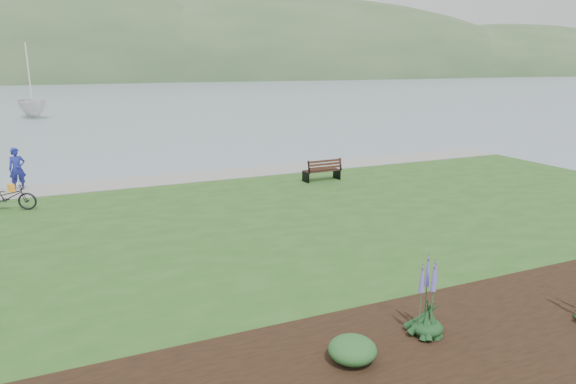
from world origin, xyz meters
The scene contains 12 objects.
ground centered at (0.00, 0.00, 0.00)m, with size 600.00×600.00×0.00m, color slate.
lawn centered at (0.00, -2.00, 0.20)m, with size 34.00×20.00×0.40m, color #254E1B.
shoreline_path centered at (0.00, 6.90, 0.42)m, with size 34.00×2.20×0.03m, color gray.
garden_bed centered at (3.00, -9.80, 0.42)m, with size 24.00×4.40×0.04m, color black.
far_hillside centered at (20.00, 170.00, 0.00)m, with size 580.00×80.00×38.00m, color #36542F, non-canonical shape.
park_bench centered at (4.39, 3.80, 0.92)m, with size 1.72×0.75×1.04m.
person centered at (-8.10, 7.50, 1.45)m, with size 0.76×0.53×2.10m, color navy.
bicycle_a centered at (-8.24, 4.13, 0.90)m, with size 1.91×0.67×1.00m, color black.
sailboat centered at (-8.77, 43.99, 0.00)m, with size 9.23×9.40×24.34m, color silver.
pannier centered at (-8.39, 7.15, 0.57)m, with size 0.21×0.32×0.34m, color orange.
echium_4 centered at (-0.09, -9.15, 1.18)m, with size 0.62×0.62×1.86m.
shrub_0 centered at (-1.90, -9.36, 0.66)m, with size 0.87×0.87×0.44m, color #1E4C21.
Camera 1 is at (-6.24, -16.33, 5.59)m, focal length 32.00 mm.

